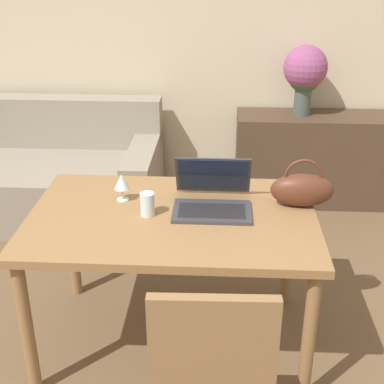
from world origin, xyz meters
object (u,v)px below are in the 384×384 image
(chair, at_px, (212,374))
(flower_vase, at_px, (305,72))
(laptop, at_px, (212,194))
(handbag, at_px, (302,189))
(wine_glass, at_px, (122,182))
(couch, at_px, (46,176))
(drinking_glass, at_px, (147,204))

(chair, xyz_separation_m, flower_vase, (0.63, 2.57, 0.53))
(laptop, height_order, handbag, handbag)
(wine_glass, bearing_deg, handbag, -0.66)
(chair, relative_size, handbag, 3.06)
(wine_glass, xyz_separation_m, flower_vase, (1.10, 1.64, 0.20))
(laptop, height_order, wine_glass, laptop)
(flower_vase, bearing_deg, wine_glass, -123.86)
(chair, distance_m, handbag, 1.06)
(couch, relative_size, wine_glass, 12.50)
(couch, xyz_separation_m, drinking_glass, (1.01, -1.50, 0.53))
(couch, bearing_deg, laptop, -46.54)
(wine_glass, bearing_deg, laptop, -4.54)
(drinking_glass, relative_size, handbag, 0.37)
(drinking_glass, bearing_deg, laptop, 21.03)
(drinking_glass, height_order, handbag, handbag)
(laptop, relative_size, drinking_glass, 3.30)
(couch, bearing_deg, wine_glass, -57.42)
(chair, bearing_deg, drinking_glass, 111.18)
(wine_glass, bearing_deg, flower_vase, 56.14)
(wine_glass, bearing_deg, chair, -63.06)
(chair, xyz_separation_m, handbag, (0.41, 0.92, 0.32))
(handbag, xyz_separation_m, flower_vase, (0.22, 1.65, 0.21))
(chair, xyz_separation_m, drinking_glass, (-0.33, 0.78, 0.29))
(chair, height_order, laptop, laptop)
(drinking_glass, bearing_deg, couch, 123.90)
(laptop, relative_size, wine_glass, 2.68)
(chair, bearing_deg, handbag, 64.26)
(drinking_glass, relative_size, wine_glass, 0.81)
(flower_vase, bearing_deg, drinking_glass, -118.02)
(flower_vase, bearing_deg, laptop, -111.21)
(wine_glass, distance_m, handbag, 0.88)
(laptop, relative_size, handbag, 1.22)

